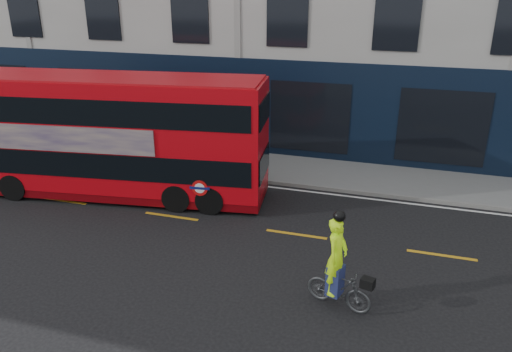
% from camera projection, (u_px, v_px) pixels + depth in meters
% --- Properties ---
extents(ground, '(120.00, 120.00, 0.00)m').
position_uv_depth(ground, '(148.00, 238.00, 14.27)').
color(ground, black).
rests_on(ground, ground).
extents(pavement, '(60.00, 3.00, 0.12)m').
position_uv_depth(pavement, '(227.00, 163.00, 20.02)').
color(pavement, slate).
rests_on(pavement, ground).
extents(kerb, '(60.00, 0.12, 0.13)m').
position_uv_depth(kerb, '(213.00, 175.00, 18.69)').
color(kerb, slate).
rests_on(kerb, ground).
extents(road_edge_line, '(58.00, 0.10, 0.01)m').
position_uv_depth(road_edge_line, '(210.00, 180.00, 18.44)').
color(road_edge_line, silver).
rests_on(road_edge_line, ground).
extents(lane_dashes, '(58.00, 0.12, 0.01)m').
position_uv_depth(lane_dashes, '(172.00, 216.00, 15.60)').
color(lane_dashes, '#C48B17').
rests_on(lane_dashes, ground).
extents(bus, '(10.28, 3.63, 4.06)m').
position_uv_depth(bus, '(115.00, 136.00, 16.49)').
color(bus, red).
rests_on(bus, ground).
extents(cyclist, '(1.60, 0.83, 2.38)m').
position_uv_depth(cyclist, '(338.00, 274.00, 11.02)').
color(cyclist, '#424547').
rests_on(cyclist, ground).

